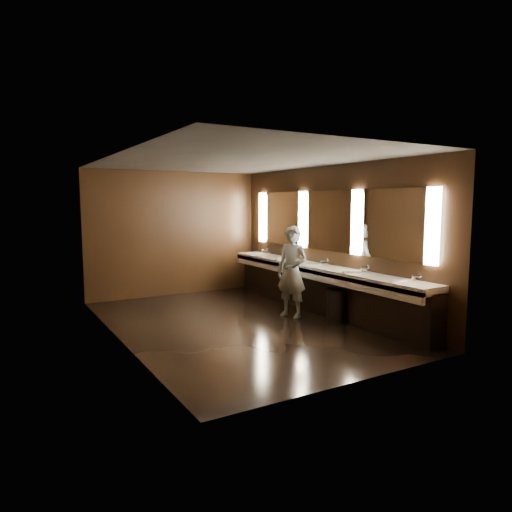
{
  "coord_description": "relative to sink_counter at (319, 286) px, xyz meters",
  "views": [
    {
      "loc": [
        -3.64,
        -6.84,
        2.09
      ],
      "look_at": [
        0.38,
        0.0,
        1.16
      ],
      "focal_mm": 32.0,
      "sensor_mm": 36.0,
      "label": 1
    }
  ],
  "objects": [
    {
      "name": "person",
      "position": [
        -0.69,
        -0.06,
        0.34
      ],
      "size": [
        0.6,
        0.72,
        1.68
      ],
      "primitive_type": "imported",
      "rotation": [
        0.0,
        0.0,
        -1.19
      ],
      "color": "#82A8C2",
      "rests_on": "floor"
    },
    {
      "name": "trash_bin",
      "position": [
        -0.22,
        -0.79,
        -0.21
      ],
      "size": [
        0.48,
        0.48,
        0.58
      ],
      "primitive_type": "cylinder",
      "rotation": [
        0.0,
        0.0,
        0.37
      ],
      "color": "black",
      "rests_on": "floor"
    },
    {
      "name": "mirror_band",
      "position": [
        0.19,
        -0.0,
        1.25
      ],
      "size": [
        0.06,
        5.03,
        1.15
      ],
      "color": "#FBE8C6",
      "rests_on": "wall_right"
    },
    {
      "name": "wall_left",
      "position": [
        -3.79,
        0.0,
        0.9
      ],
      "size": [
        0.02,
        6.0,
        2.8
      ],
      "primitive_type": "cube",
      "color": "black",
      "rests_on": "floor"
    },
    {
      "name": "floor",
      "position": [
        -1.79,
        0.0,
        -0.5
      ],
      "size": [
        6.0,
        6.0,
        0.0
      ],
      "primitive_type": "plane",
      "color": "black",
      "rests_on": "ground"
    },
    {
      "name": "wall_right",
      "position": [
        0.21,
        0.0,
        0.9
      ],
      "size": [
        0.02,
        6.0,
        2.8
      ],
      "primitive_type": "cube",
      "color": "black",
      "rests_on": "floor"
    },
    {
      "name": "wall_back",
      "position": [
        -1.79,
        3.0,
        0.9
      ],
      "size": [
        4.0,
        0.02,
        2.8
      ],
      "primitive_type": "cube",
      "color": "black",
      "rests_on": "floor"
    },
    {
      "name": "sink_counter",
      "position": [
        0.0,
        0.0,
        0.0
      ],
      "size": [
        0.55,
        5.4,
        1.01
      ],
      "color": "black",
      "rests_on": "floor"
    },
    {
      "name": "ceiling",
      "position": [
        -1.79,
        0.0,
        2.3
      ],
      "size": [
        4.0,
        6.0,
        0.02
      ],
      "primitive_type": "cube",
      "color": "#2D2D2B",
      "rests_on": "wall_back"
    },
    {
      "name": "wall_front",
      "position": [
        -1.79,
        -3.0,
        0.9
      ],
      "size": [
        4.0,
        0.02,
        2.8
      ],
      "primitive_type": "cube",
      "color": "black",
      "rests_on": "floor"
    }
  ]
}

